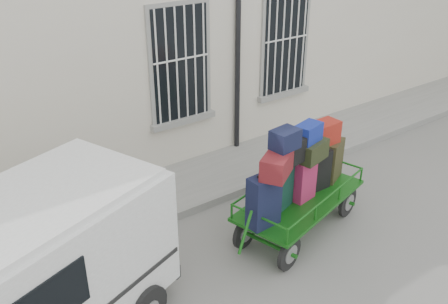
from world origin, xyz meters
TOP-DOWN VIEW (x-y plane):
  - ground at (0.00, 0.00)m, footprint 80.00×80.00m
  - building at (0.00, 5.50)m, footprint 24.00×5.15m
  - sidewalk at (0.00, 2.20)m, footprint 24.00×1.70m
  - luggage_cart at (-0.08, -0.10)m, footprint 2.94×1.69m
  - van at (-4.67, -0.17)m, footprint 4.44×3.04m

SIDE VIEW (x-z plane):
  - ground at x=0.00m, z-range 0.00..0.00m
  - sidewalk at x=0.00m, z-range 0.00..0.15m
  - luggage_cart at x=-0.08m, z-range 0.01..2.11m
  - van at x=-4.67m, z-range 0.15..2.23m
  - building at x=0.00m, z-range 0.00..6.00m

